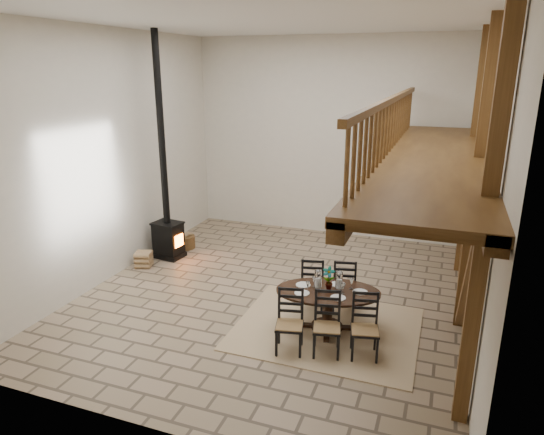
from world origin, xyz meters
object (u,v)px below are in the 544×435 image
(log_basket, at_px, (185,241))
(log_stack, at_px, (144,259))
(dining_table, at_px, (327,311))
(wood_stove, at_px, (166,211))

(log_basket, distance_m, log_stack, 1.38)
(dining_table, xyz_separation_m, log_basket, (-4.21, 2.67, -0.23))
(log_basket, relative_size, log_stack, 1.07)
(wood_stove, distance_m, log_stack, 1.20)
(dining_table, xyz_separation_m, log_stack, (-4.48, 1.32, -0.22))
(log_stack, bearing_deg, dining_table, -16.39)
(log_stack, bearing_deg, wood_stove, 72.97)
(dining_table, relative_size, log_stack, 4.94)
(wood_stove, bearing_deg, log_stack, -100.06)
(wood_stove, relative_size, log_basket, 10.71)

